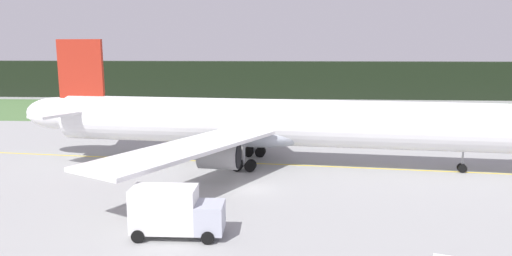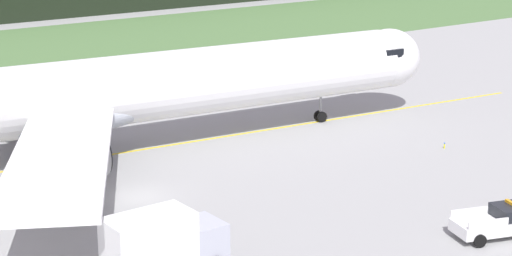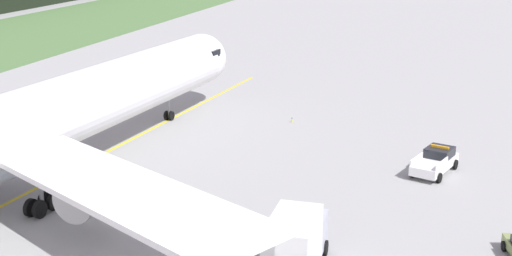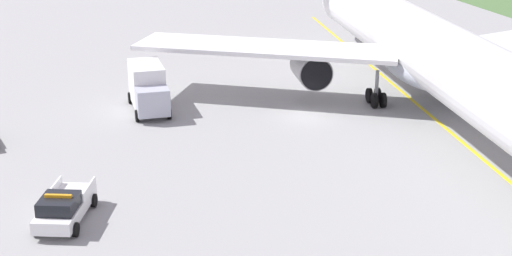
% 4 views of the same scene
% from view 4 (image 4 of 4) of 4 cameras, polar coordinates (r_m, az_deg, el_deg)
% --- Properties ---
extents(ground, '(320.00, 320.00, 0.00)m').
position_cam_4_polar(ground, '(56.72, 3.87, 0.84)').
color(ground, '#979897').
extents(taxiway_centerline_main, '(80.92, 8.24, 0.01)m').
position_cam_4_polar(taxiway_centerline_main, '(58.20, 13.31, 0.84)').
color(taxiway_centerline_main, yellow).
rests_on(taxiway_centerline_main, ground).
extents(airliner, '(60.46, 44.78, 13.97)m').
position_cam_4_polar(airliner, '(57.50, 13.44, 5.45)').
color(airliner, white).
rests_on(airliner, ground).
extents(ops_pickup_truck, '(5.59, 3.52, 1.94)m').
position_cam_4_polar(ops_pickup_truck, '(41.01, -14.46, -5.85)').
color(ops_pickup_truck, white).
rests_on(ops_pickup_truck, ground).
extents(catering_truck, '(6.41, 2.77, 3.70)m').
position_cam_4_polar(catering_truck, '(58.25, -8.26, 3.09)').
color(catering_truck, '#ADB1C1').
rests_on(catering_truck, ground).
extents(taxiway_edge_light_west, '(0.12, 0.12, 0.43)m').
position_cam_4_polar(taxiway_edge_light_west, '(76.57, -4.41, 5.88)').
color(taxiway_edge_light_west, yellow).
rests_on(taxiway_edge_light_west, ground).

